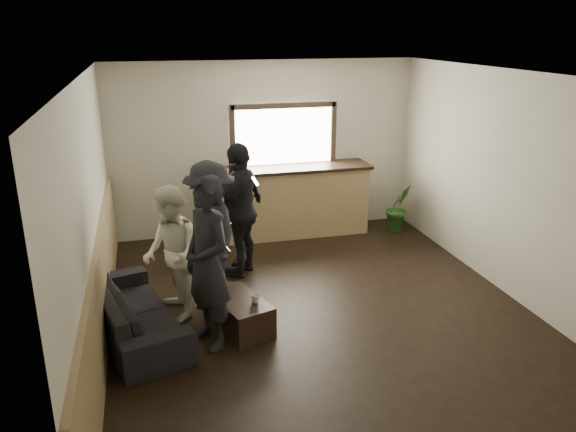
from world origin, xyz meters
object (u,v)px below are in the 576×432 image
object	(u,v)px
bar_counter	(287,197)
potted_plant	(398,208)
coffee_table	(240,314)
person_b	(171,254)
sofa	(135,311)
person_d	(241,210)
cup_a	(222,290)
cup_b	(255,298)
person_c	(211,230)
person_a	(208,264)

from	to	relation	value
bar_counter	potted_plant	size ratio (longest dim) A/B	3.36
coffee_table	person_b	bearing A→B (deg)	145.80
sofa	person_b	bearing A→B (deg)	-72.91
bar_counter	person_d	world-z (taller)	bar_counter
cup_a	potted_plant	distance (m)	4.09
cup_b	potted_plant	world-z (taller)	potted_plant
bar_counter	person_c	xyz separation A→B (m)	(-1.48, -1.92, 0.24)
person_a	bar_counter	bearing A→B (deg)	127.19
cup_b	person_b	distance (m)	1.11
sofa	cup_b	xyz separation A→B (m)	(1.31, -0.31, 0.14)
person_a	person_d	world-z (taller)	person_a
potted_plant	coffee_table	bearing A→B (deg)	-140.66
person_a	person_c	bearing A→B (deg)	146.66
coffee_table	potted_plant	xyz separation A→B (m)	(3.15, 2.58, 0.21)
cup_b	person_a	distance (m)	0.73
cup_b	potted_plant	size ratio (longest dim) A/B	0.13
cup_b	person_b	xyz separation A→B (m)	(-0.86, 0.60, 0.38)
person_d	person_c	bearing A→B (deg)	-3.56
potted_plant	person_b	xyz separation A→B (m)	(-3.85, -2.11, 0.40)
cup_a	sofa	bearing A→B (deg)	179.82
potted_plant	person_c	size ratio (longest dim) A/B	0.46
potted_plant	person_a	distance (m)	4.52
cup_a	person_a	distance (m)	0.68
person_b	person_d	xyz separation A→B (m)	(1.00, 1.05, 0.12)
bar_counter	cup_a	world-z (taller)	bar_counter
person_c	person_d	size ratio (longest dim) A/B	0.95
coffee_table	cup_a	size ratio (longest dim) A/B	7.26
person_c	person_a	bearing A→B (deg)	-18.67
person_d	sofa	bearing A→B (deg)	-10.76
person_a	person_c	world-z (taller)	person_a
person_b	potted_plant	bearing A→B (deg)	108.20
cup_a	person_d	xyz separation A→B (m)	(0.46, 1.34, 0.51)
bar_counter	potted_plant	world-z (taller)	bar_counter
bar_counter	person_b	xyz separation A→B (m)	(-2.00, -2.41, 0.16)
person_a	person_d	size ratio (longest dim) A/B	1.01
bar_counter	coffee_table	xyz separation A→B (m)	(-1.30, -2.88, -0.45)
sofa	cup_b	distance (m)	1.35
cup_a	bar_counter	bearing A→B (deg)	61.48
coffee_table	person_d	world-z (taller)	person_d
coffee_table	potted_plant	world-z (taller)	potted_plant
bar_counter	person_c	distance (m)	2.44
cup_a	potted_plant	world-z (taller)	potted_plant
coffee_table	cup_a	bearing A→B (deg)	131.14
cup_a	person_d	world-z (taller)	person_d
sofa	person_c	world-z (taller)	person_c
cup_b	cup_a	bearing A→B (deg)	136.47
cup_b	person_c	size ratio (longest dim) A/B	0.06
bar_counter	coffee_table	bearing A→B (deg)	-114.31
bar_counter	coffee_table	distance (m)	3.19
person_d	potted_plant	bearing A→B (deg)	146.95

